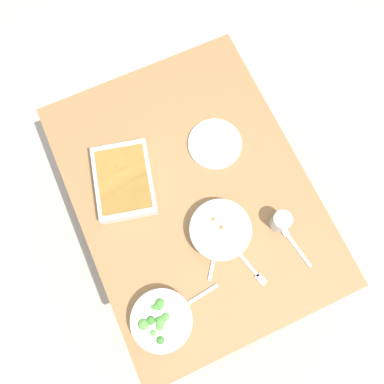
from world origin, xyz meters
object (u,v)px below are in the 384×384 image
side_plate (215,144)px  spoon_spare (292,242)px  stew_bowl (220,230)px  drink_cup (280,221)px  baking_dish (124,181)px  fork_on_table (252,268)px  broccoli_bowl (161,320)px  spoon_by_broccoli (191,301)px  spoon_by_stew (216,251)px

side_plate → spoon_spare: (0.48, 0.10, -0.00)m
stew_bowl → drink_cup: bearing=73.5°
stew_bowl → baking_dish: same height
side_plate → fork_on_table: (0.51, -0.09, -0.00)m
broccoli_bowl → side_plate: 0.71m
stew_bowl → broccoli_bowl: (0.20, -0.33, -0.00)m
drink_cup → baking_dish: bearing=-129.5°
broccoli_bowl → baking_dish: size_ratio=0.65×
spoon_by_broccoli → spoon_spare: (-0.04, 0.44, 0.00)m
broccoli_bowl → drink_cup: size_ratio=2.62×
baking_dish → fork_on_table: baking_dish is taller
baking_dish → spoon_spare: 0.69m
stew_bowl → fork_on_table: 0.19m
stew_bowl → side_plate: bearing=157.7°
side_plate → spoon_by_stew: 0.43m
drink_cup → spoon_by_broccoli: size_ratio=0.48×
spoon_by_stew → fork_on_table: size_ratio=0.86×
stew_bowl → spoon_by_broccoli: (0.19, -0.21, -0.03)m
stew_bowl → side_plate: size_ratio=1.07×
stew_bowl → baking_dish: (-0.33, -0.26, 0.00)m
drink_cup → side_plate: bearing=-168.1°
broccoli_bowl → baking_dish: broccoli_bowl is taller
broccoli_bowl → baking_dish: (-0.53, 0.07, 0.00)m
stew_bowl → spoon_by_broccoli: stew_bowl is taller
spoon_by_stew → spoon_by_broccoli: bearing=-50.9°
fork_on_table → spoon_spare: bearing=97.5°
spoon_by_broccoli → fork_on_table: spoon_by_broccoli is taller
broccoli_bowl → spoon_spare: size_ratio=1.27×
stew_bowl → spoon_by_stew: bearing=-37.4°
spoon_spare → spoon_by_stew: bearing=-107.8°
side_plate → broccoli_bowl: bearing=-41.1°
broccoli_bowl → side_plate: bearing=138.9°
baking_dish → spoon_by_broccoli: 0.53m
spoon_by_broccoli → spoon_spare: same height
spoon_by_broccoli → spoon_spare: size_ratio=1.00×
side_plate → spoon_by_broccoli: size_ratio=1.25×
broccoli_bowl → baking_dish: bearing=172.3°
drink_cup → fork_on_table: (0.11, -0.17, -0.04)m
spoon_by_stew → broccoli_bowl: bearing=-63.3°
broccoli_bowl → fork_on_table: broccoli_bowl is taller
side_plate → spoon_by_stew: bearing=-25.0°
stew_bowl → side_plate: 0.36m
stew_bowl → side_plate: (-0.33, 0.14, -0.03)m
baking_dish → side_plate: bearing=90.4°
stew_bowl → spoon_spare: stew_bowl is taller
stew_bowl → spoon_by_stew: size_ratio=1.56×
spoon_spare → fork_on_table: size_ratio=1.00×
drink_cup → fork_on_table: 0.21m
baking_dish → spoon_by_broccoli: bearing=5.8°
drink_cup → fork_on_table: bearing=-57.3°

